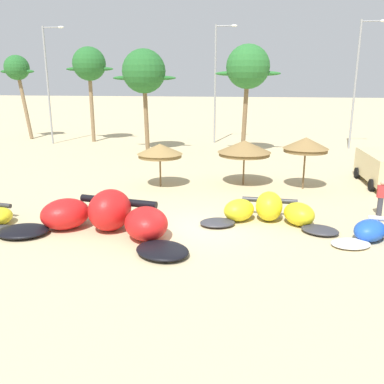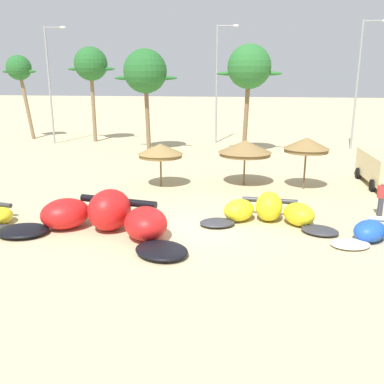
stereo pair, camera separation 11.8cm
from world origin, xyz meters
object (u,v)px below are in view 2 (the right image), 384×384
Objects in this scene: person_near_kites at (381,198)px; palm_left at (91,65)px; parked_van at (383,166)px; lamppost_west_center at (218,79)px; palm_left_of_gap at (145,72)px; beach_umbrella_middle at (245,148)px; palm_center_left at (249,68)px; lamppost_west at (51,80)px; kite_left_of_center at (268,212)px; kite_left at (104,218)px; beach_umbrella_near_van at (160,150)px; beach_umbrella_near_palms at (307,145)px; lamppost_east_center at (359,79)px; palm_leftmost at (19,70)px.

person_near_kites is 30.19m from palm_left.
parked_van is 0.56× the size of palm_left.
parked_van is 0.47× the size of lamppost_west_center.
person_near_kites is at bearing -44.91° from palm_left_of_gap.
palm_center_left is at bearing 91.45° from beach_umbrella_middle.
palm_left is 4.01m from lamppost_west.
kite_left_of_center is at bearing -59.17° from palm_left_of_gap.
palm_left_of_gap is at bearing -35.94° from palm_left.
lamppost_west is 0.98× the size of lamppost_west_center.
beach_umbrella_near_van is at bearing 86.48° from kite_left.
beach_umbrella_near_van is at bearing -174.56° from beach_umbrella_near_palms.
lamppost_west_center is at bearing 85.72° from kite_left.
lamppost_west_center reaches higher than palm_left_of_gap.
kite_left_of_center is at bearing -109.91° from lamppost_east_center.
lamppost_west_center is (1.89, 25.23, 5.35)m from kite_left.
palm_left reaches higher than palm_leftmost.
kite_left_of_center is 0.69× the size of palm_center_left.
kite_left is 1.66× the size of parked_van.
kite_left_of_center is at bearing -108.48° from beach_umbrella_near_palms.
palm_left_of_gap is at bearing -178.54° from palm_center_left.
kite_left is 27.93m from lamppost_east_center.
palm_center_left is (-6.64, 15.25, 6.06)m from person_near_kites.
kite_left_of_center is 5.35m from person_near_kites.
beach_umbrella_near_palms is 0.58× the size of parked_van.
palm_leftmost is (-31.38, 14.62, 5.81)m from parked_van.
palm_left is (-10.20, 24.03, 6.65)m from kite_left.
lamppost_west is (4.74, -2.74, -0.99)m from palm_leftmost.
palm_leftmost is 8.03m from palm_left.
beach_umbrella_near_van is at bearing -110.88° from palm_center_left.
palm_left_of_gap is at bearing 130.32° from beach_umbrella_middle.
beach_umbrella_near_van is at bearing -42.60° from palm_leftmost.
lamppost_west_center is (12.09, 1.20, -1.30)m from palm_left.
beach_umbrella_middle is 0.34× the size of palm_left.
kite_left reaches higher than person_near_kites.
kite_left is 0.79× the size of lamppost_west.
beach_umbrella_near_van is 21.25m from lamppost_east_center.
kite_left is 20.96m from palm_center_left.
beach_umbrella_near_palms is 18.37m from lamppost_west_center.
kite_left_of_center is at bearing 19.79° from kite_left.
beach_umbrella_near_van is 12.94m from palm_left_of_gap.
palm_left_of_gap is (-12.09, 10.70, 4.05)m from beach_umbrella_near_palms.
palm_leftmost reaches higher than beach_umbrella_near_van.
person_near_kites is at bearing -17.77° from beach_umbrella_near_van.
parked_van is at bearing -52.96° from lamppost_west_center.
palm_center_left is at bearing 132.07° from parked_van.
lamppost_west is 27.66m from lamppost_east_center.
beach_umbrella_middle is 11.49m from palm_center_left.
lamppost_east_center is (2.62, 19.31, 5.16)m from person_near_kites.
kite_left_of_center is at bearing -41.44° from beach_umbrella_near_van.
palm_leftmost reaches higher than kite_left_of_center.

